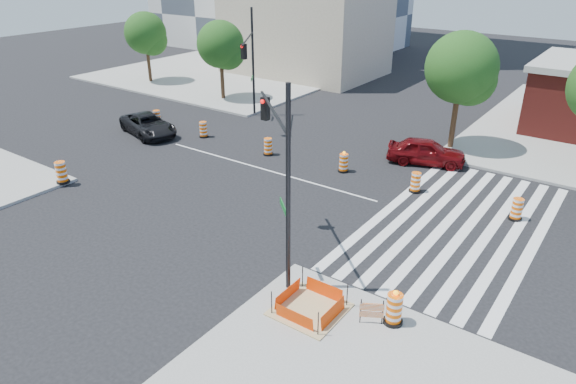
# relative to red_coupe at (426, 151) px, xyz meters

# --- Properties ---
(ground) EXTENTS (120.00, 120.00, 0.00)m
(ground) POSITION_rel_red_coupe_xyz_m (-6.98, -6.04, -0.74)
(ground) COLOR black
(ground) RESTS_ON ground
(sidewalk_nw) EXTENTS (22.00, 22.00, 0.15)m
(sidewalk_nw) POSITION_rel_red_coupe_xyz_m (-24.98, 11.96, -0.66)
(sidewalk_nw) COLOR gray
(sidewalk_nw) RESTS_ON ground
(crosswalk_east) EXTENTS (6.75, 13.50, 0.01)m
(crosswalk_east) POSITION_rel_red_coupe_xyz_m (3.97, -6.04, -0.73)
(crosswalk_east) COLOR silver
(crosswalk_east) RESTS_ON ground
(lane_centerline) EXTENTS (14.00, 0.12, 0.01)m
(lane_centerline) POSITION_rel_red_coupe_xyz_m (-6.98, -6.04, -0.73)
(lane_centerline) COLOR silver
(lane_centerline) RESTS_ON ground
(excavation_pit) EXTENTS (2.20, 2.20, 0.90)m
(excavation_pit) POSITION_rel_red_coupe_xyz_m (2.02, -15.04, -0.52)
(excavation_pit) COLOR tan
(excavation_pit) RESTS_ON ground
(beige_midrise) EXTENTS (14.00, 10.00, 10.00)m
(beige_midrise) POSITION_rel_red_coupe_xyz_m (-18.98, 15.96, 4.26)
(beige_midrise) COLOR tan
(beige_midrise) RESTS_ON ground
(red_coupe) EXTENTS (4.66, 3.04, 1.48)m
(red_coupe) POSITION_rel_red_coupe_xyz_m (0.00, 0.00, 0.00)
(red_coupe) COLOR #54070A
(red_coupe) RESTS_ON ground
(dark_suv) EXTENTS (5.30, 3.50, 1.35)m
(dark_suv) POSITION_rel_red_coupe_xyz_m (-16.82, -5.75, -0.06)
(dark_suv) COLOR black
(dark_suv) RESTS_ON ground
(signal_pole_se) EXTENTS (4.12, 3.89, 7.33)m
(signal_pole_se) POSITION_rel_red_coupe_xyz_m (-0.44, -13.34, 3.77)
(signal_pole_se) COLOR black
(signal_pole_se) RESTS_ON ground
(signal_pole_nw) EXTENTS (3.15, 4.78, 7.41)m
(signal_pole_nw) POSITION_rel_red_coupe_xyz_m (-13.10, 0.46, 3.82)
(signal_pole_nw) COLOR black
(signal_pole_nw) RESTS_ON ground
(pit_drum) EXTENTS (0.64, 0.64, 1.25)m
(pit_drum) POSITION_rel_red_coupe_xyz_m (4.55, -14.01, -0.07)
(pit_drum) COLOR black
(pit_drum) RESTS_ON ground
(sw_corner_drum) EXTENTS (0.66, 0.66, 1.14)m
(sw_corner_drum) POSITION_rel_red_coupe_xyz_m (-14.09, -13.76, -0.06)
(sw_corner_drum) COLOR black
(sw_corner_drum) RESTS_ON ground
(barricade) EXTENTS (0.69, 0.42, 0.91)m
(barricade) POSITION_rel_red_coupe_xyz_m (3.99, -14.45, -0.08)
(barricade) COLOR #FF5F05
(barricade) RESTS_ON ground
(tree_north_a) EXTENTS (3.68, 3.68, 6.25)m
(tree_north_a) POSITION_rel_red_coupe_xyz_m (-28.20, 4.30, 3.46)
(tree_north_a) COLOR #382314
(tree_north_a) RESTS_ON ground
(tree_north_b) EXTENTS (3.67, 3.67, 6.24)m
(tree_north_b) POSITION_rel_red_coupe_xyz_m (-18.68, 3.68, 3.45)
(tree_north_b) COLOR #382314
(tree_north_b) RESTS_ON ground
(tree_north_c) EXTENTS (4.13, 4.13, 7.02)m
(tree_north_c) POSITION_rel_red_coupe_xyz_m (0.37, 3.21, 3.98)
(tree_north_c) COLOR #382314
(tree_north_c) RESTS_ON ground
(median_drum_0) EXTENTS (0.60, 0.60, 1.02)m
(median_drum_0) POSITION_rel_red_coupe_xyz_m (-17.97, -4.00, -0.26)
(median_drum_0) COLOR black
(median_drum_0) RESTS_ON ground
(median_drum_1) EXTENTS (0.60, 0.60, 1.02)m
(median_drum_1) POSITION_rel_red_coupe_xyz_m (-13.52, -4.01, -0.26)
(median_drum_1) COLOR black
(median_drum_1) RESTS_ON ground
(median_drum_2) EXTENTS (0.60, 0.60, 1.02)m
(median_drum_2) POSITION_rel_red_coupe_xyz_m (-8.13, -4.12, -0.26)
(median_drum_2) COLOR black
(median_drum_2) RESTS_ON ground
(median_drum_3) EXTENTS (0.60, 0.60, 1.18)m
(median_drum_3) POSITION_rel_red_coupe_xyz_m (-3.21, -3.74, -0.25)
(median_drum_3) COLOR black
(median_drum_3) RESTS_ON ground
(median_drum_4) EXTENTS (0.60, 0.60, 1.02)m
(median_drum_4) POSITION_rel_red_coupe_xyz_m (1.03, -3.91, -0.26)
(median_drum_4) COLOR black
(median_drum_4) RESTS_ON ground
(median_drum_5) EXTENTS (0.60, 0.60, 1.02)m
(median_drum_5) POSITION_rel_red_coupe_xyz_m (5.90, -4.06, -0.26)
(median_drum_5) COLOR black
(median_drum_5) RESTS_ON ground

